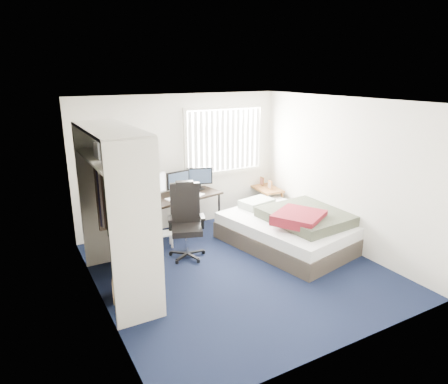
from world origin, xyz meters
TOP-DOWN VIEW (x-y plane):
  - ground at (0.00, 0.00)m, footprint 4.20×4.20m
  - room_shell at (0.00, 0.00)m, footprint 4.20×4.20m
  - window_assembly at (0.90, 2.04)m, footprint 1.72×0.09m
  - closet at (-1.67, 0.27)m, footprint 0.64×1.84m
  - desk at (-0.20, 1.76)m, footprint 1.59×0.98m
  - office_chair at (-0.48, 0.84)m, footprint 0.72×0.72m
  - footstool at (-0.69, 1.31)m, footprint 0.36×0.31m
  - nightstand at (1.75, 1.85)m, footprint 0.49×0.89m
  - bed at (1.27, 0.34)m, footprint 2.02×2.45m
  - pine_box at (-1.65, 0.02)m, footprint 0.52×0.44m

SIDE VIEW (x-z plane):
  - ground at x=0.00m, z-range 0.00..0.00m
  - pine_box at x=-1.65m, z-range 0.00..0.33m
  - footstool at x=-0.69m, z-range 0.07..0.33m
  - bed at x=1.27m, z-range -0.06..0.65m
  - office_chair at x=-0.48m, z-range -0.14..1.07m
  - nightstand at x=1.75m, z-range 0.14..0.91m
  - desk at x=-0.20m, z-range 0.17..1.36m
  - closet at x=-1.67m, z-range 0.24..2.46m
  - room_shell at x=0.00m, z-range -0.59..3.61m
  - window_assembly at x=0.90m, z-range 0.94..2.26m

